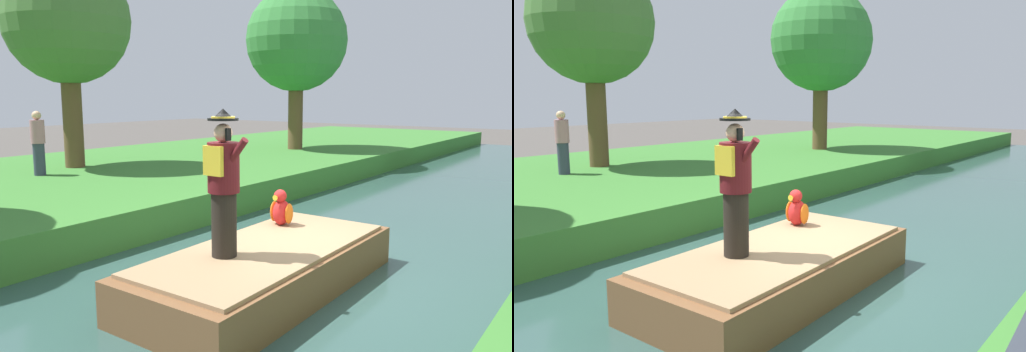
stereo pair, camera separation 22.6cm
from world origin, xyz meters
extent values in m
plane|color=#4C4742|center=(0.00, 0.00, 0.00)|extent=(80.00, 80.00, 0.00)
cube|color=#2D4C47|center=(0.00, 0.00, 0.05)|extent=(5.93, 48.00, 0.10)
cube|color=#38752D|center=(-7.73, 0.00, 0.38)|extent=(9.53, 48.00, 0.75)
cube|color=brown|center=(0.00, -0.49, 0.38)|extent=(1.88, 4.23, 0.56)
cube|color=#997A56|center=(0.00, -0.49, 0.69)|extent=(1.73, 3.90, 0.05)
cylinder|color=black|center=(-0.20, -1.16, 1.12)|extent=(0.32, 0.32, 0.82)
cylinder|color=#561419|center=(-0.20, -1.16, 1.84)|extent=(0.40, 0.40, 0.62)
cube|color=gold|center=(-0.20, -1.35, 1.94)|extent=(0.28, 0.06, 0.36)
sphere|color=#DBA884|center=(-0.20, -1.16, 2.27)|extent=(0.23, 0.23, 0.23)
cylinder|color=black|center=(-0.20, -1.16, 2.43)|extent=(0.38, 0.38, 0.03)
cone|color=black|center=(-0.20, -1.16, 2.50)|extent=(0.26, 0.26, 0.12)
cylinder|color=gold|center=(-0.20, -1.16, 2.46)|extent=(0.29, 0.29, 0.02)
cylinder|color=#561419|center=(0.02, -1.20, 2.02)|extent=(0.38, 0.09, 0.43)
cube|color=black|center=(-0.07, -1.22, 2.26)|extent=(0.03, 0.08, 0.15)
ellipsoid|color=red|center=(-0.49, 0.57, 0.91)|extent=(0.26, 0.32, 0.40)
sphere|color=red|center=(-0.49, 0.53, 1.18)|extent=(0.20, 0.20, 0.20)
cone|color=yellow|center=(-0.49, 0.43, 1.17)|extent=(0.09, 0.09, 0.09)
ellipsoid|color=orange|center=(-0.63, 0.57, 0.91)|extent=(0.08, 0.20, 0.32)
ellipsoid|color=orange|center=(-0.35, 0.57, 0.91)|extent=(0.08, 0.20, 0.32)
cylinder|color=brown|center=(-8.63, 2.32, 2.14)|extent=(0.53, 0.53, 2.78)
sphere|color=#426D34|center=(-8.63, 2.32, 4.71)|extent=(3.36, 3.36, 3.36)
cylinder|color=brown|center=(-6.37, 10.17, 2.09)|extent=(0.55, 0.55, 2.68)
sphere|color=#337B37|center=(-6.37, 10.17, 4.73)|extent=(3.71, 3.71, 3.71)
cylinder|color=#33384C|center=(-8.02, 0.91, 1.15)|extent=(0.28, 0.28, 0.80)
cylinder|color=#AF7080|center=(-8.02, 0.91, 1.84)|extent=(0.34, 0.34, 0.58)
sphere|color=#DBA884|center=(-8.02, 0.91, 2.24)|extent=(0.22, 0.22, 0.22)
camera|label=1|loc=(3.82, -5.83, 2.70)|focal=35.42mm
camera|label=2|loc=(3.99, -5.69, 2.70)|focal=35.42mm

